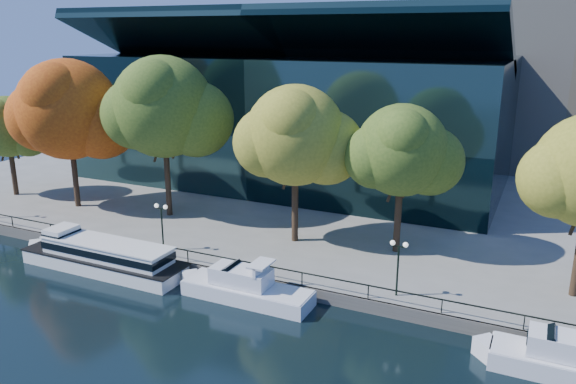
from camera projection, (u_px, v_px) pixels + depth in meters
The scene contains 14 objects.
ground at pixel (164, 289), 42.42m from camera, with size 160.00×160.00×0.00m, color black.
promenade at pixel (334, 176), 73.92m from camera, with size 90.00×67.08×1.00m.
railing at pixel (187, 251), 44.72m from camera, with size 88.20×0.08×0.99m.
convention_building at pixel (292, 118), 69.37m from camera, with size 50.00×24.57×21.43m.
tour_boat at pixel (99, 254), 45.67m from camera, with size 16.03×3.58×3.04m.
cruiser_near at pixel (242, 287), 40.63m from camera, with size 10.76×2.77×3.12m.
cruiser_far at pixel (564, 359), 31.52m from camera, with size 9.71×2.69×3.17m.
tree_0 at pixel (8, 128), 61.44m from camera, with size 8.38×6.87×11.11m.
tree_1 at pixel (69, 112), 56.55m from camera, with size 12.71×10.43×15.29m.
tree_2 at pixel (165, 109), 53.47m from camera, with size 12.19×10.00×15.73m.
tree_3 at pixel (297, 138), 46.93m from camera, with size 10.66×8.74×13.66m.
tree_4 at pixel (403, 153), 44.75m from camera, with size 9.32×7.64×12.37m.
lamp_1 at pixel (161, 216), 46.62m from camera, with size 1.26×0.36×4.03m.
lamp_2 at pixel (398, 256), 38.41m from camera, with size 1.26×0.36×4.03m.
Camera 1 is at (25.04, -31.06, 18.73)m, focal length 35.00 mm.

